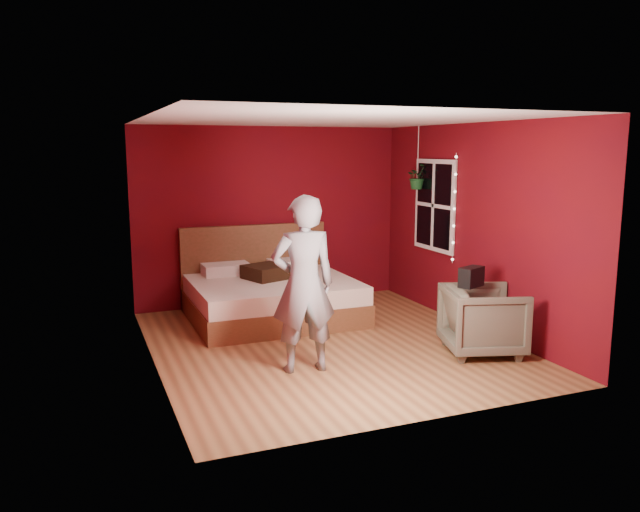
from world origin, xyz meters
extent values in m
plane|color=#9B6B3E|center=(0.00, 0.00, 0.00)|extent=(4.50, 4.50, 0.00)
cube|color=#610A0E|center=(0.00, 2.26, 1.30)|extent=(4.00, 0.02, 2.60)
cube|color=#610A0E|center=(0.00, -2.26, 1.30)|extent=(4.00, 0.02, 2.60)
cube|color=#610A0E|center=(-2.01, 0.00, 1.30)|extent=(0.02, 4.50, 2.60)
cube|color=#610A0E|center=(2.01, 0.00, 1.30)|extent=(0.02, 4.50, 2.60)
cube|color=white|center=(0.00, 0.00, 2.61)|extent=(4.00, 4.50, 0.02)
cube|color=white|center=(1.97, 0.90, 1.50)|extent=(0.04, 0.97, 1.27)
cube|color=black|center=(1.96, 0.90, 1.50)|extent=(0.02, 0.85, 1.15)
cube|color=white|center=(1.95, 0.90, 1.50)|extent=(0.03, 0.05, 1.15)
cube|color=white|center=(1.95, 0.90, 1.50)|extent=(0.03, 0.85, 0.05)
cylinder|color=silver|center=(1.94, 0.38, 1.50)|extent=(0.01, 0.01, 1.45)
sphere|color=#FFF2CC|center=(1.94, 0.38, 0.83)|extent=(0.04, 0.04, 0.04)
sphere|color=#FFF2CC|center=(1.94, 0.38, 1.05)|extent=(0.04, 0.04, 0.04)
sphere|color=#FFF2CC|center=(1.94, 0.38, 1.27)|extent=(0.04, 0.04, 0.04)
sphere|color=#FFF2CC|center=(1.94, 0.38, 1.50)|extent=(0.04, 0.04, 0.04)
sphere|color=#FFF2CC|center=(1.94, 0.38, 1.73)|extent=(0.04, 0.04, 0.04)
sphere|color=#FFF2CC|center=(1.94, 0.38, 1.95)|extent=(0.04, 0.04, 0.04)
sphere|color=#FFF2CC|center=(1.94, 0.38, 2.17)|extent=(0.04, 0.04, 0.04)
cube|color=brown|center=(-0.28, 1.28, 0.15)|extent=(2.16, 1.83, 0.30)
cube|color=silver|center=(-0.28, 1.28, 0.42)|extent=(2.11, 1.80, 0.24)
cube|color=brown|center=(-0.28, 2.16, 0.59)|extent=(2.16, 0.09, 1.19)
cube|color=white|center=(-0.77, 1.90, 0.61)|extent=(0.65, 0.41, 0.15)
cube|color=white|center=(0.21, 1.90, 0.61)|extent=(0.65, 0.41, 0.15)
imported|color=slate|center=(-0.58, -0.72, 0.92)|extent=(0.71, 0.51, 1.83)
imported|color=#6A6853|center=(1.48, -0.95, 0.38)|extent=(1.04, 1.03, 0.76)
cube|color=black|center=(1.36, -0.87, 0.87)|extent=(0.35, 0.27, 0.22)
cube|color=#311D10|center=(-0.33, 1.41, 0.63)|extent=(0.66, 0.66, 0.18)
cylinder|color=silver|center=(1.88, 1.23, 2.33)|extent=(0.01, 0.01, 0.54)
imported|color=#1A5B23|center=(1.88, 1.23, 1.88)|extent=(0.32, 0.28, 0.36)
camera|label=1|loc=(-2.73, -6.54, 2.29)|focal=35.00mm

